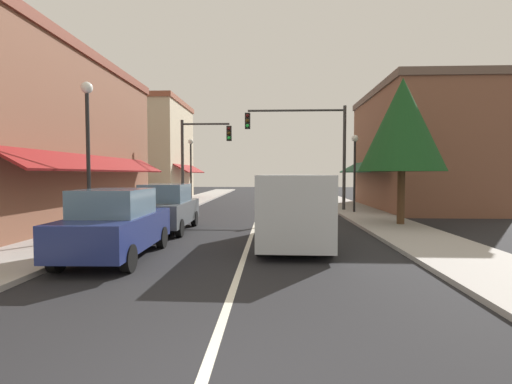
% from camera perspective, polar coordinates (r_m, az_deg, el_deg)
% --- Properties ---
extents(ground_plane, '(80.00, 80.00, 0.00)m').
position_cam_1_polar(ground_plane, '(21.39, 0.56, -2.99)').
color(ground_plane, black).
extents(sidewalk_left, '(2.60, 56.00, 0.12)m').
position_cam_1_polar(sidewalk_left, '(22.26, -13.75, -2.68)').
color(sidewalk_left, '#A39E99').
rests_on(sidewalk_left, ground).
extents(sidewalk_right, '(2.60, 56.00, 0.12)m').
position_cam_1_polar(sidewalk_right, '(21.90, 15.12, -2.79)').
color(sidewalk_right, '#A39E99').
rests_on(sidewalk_right, ground).
extents(lane_center_stripe, '(0.14, 52.00, 0.01)m').
position_cam_1_polar(lane_center_stripe, '(21.39, 0.56, -2.98)').
color(lane_center_stripe, silver).
rests_on(lane_center_stripe, ground).
extents(storefront_left_block, '(5.74, 14.20, 7.30)m').
position_cam_1_polar(storefront_left_block, '(18.17, -30.15, 7.15)').
color(storefront_left_block, brown).
rests_on(storefront_left_block, ground).
extents(storefront_right_block, '(6.80, 10.20, 7.23)m').
position_cam_1_polar(storefront_right_block, '(24.92, 23.35, 5.93)').
color(storefront_right_block, brown).
rests_on(storefront_right_block, ground).
extents(storefront_far_left, '(5.91, 8.20, 8.23)m').
position_cam_1_polar(storefront_far_left, '(32.83, -14.98, 6.13)').
color(storefront_far_left, '#BCAD8E').
rests_on(storefront_far_left, ground).
extents(parked_car_nearest_left, '(1.88, 4.15, 1.77)m').
position_cam_1_polar(parked_car_nearest_left, '(10.10, -20.64, -4.63)').
color(parked_car_nearest_left, navy).
rests_on(parked_car_nearest_left, ground).
extents(parked_car_second_left, '(1.86, 4.14, 1.77)m').
position_cam_1_polar(parked_car_second_left, '(14.40, -13.52, -2.36)').
color(parked_car_second_left, '#4C5156').
rests_on(parked_car_second_left, ground).
extents(van_in_lane, '(2.09, 5.22, 2.12)m').
position_cam_1_polar(van_in_lane, '(11.39, 5.60, -2.28)').
color(van_in_lane, '#B2B7BC').
rests_on(van_in_lane, ground).
extents(traffic_signal_mast_arm, '(5.72, 0.50, 6.00)m').
position_cam_1_polar(traffic_signal_mast_arm, '(21.54, 8.27, 8.01)').
color(traffic_signal_mast_arm, '#333333').
rests_on(traffic_signal_mast_arm, ground).
extents(traffic_signal_left_corner, '(3.15, 0.50, 5.44)m').
position_cam_1_polar(traffic_signal_left_corner, '(23.16, -8.71, 6.34)').
color(traffic_signal_left_corner, '#333333').
rests_on(traffic_signal_left_corner, ground).
extents(street_lamp_left_near, '(0.36, 0.36, 5.01)m').
position_cam_1_polar(street_lamp_left_near, '(12.89, -24.32, 7.88)').
color(street_lamp_left_near, black).
rests_on(street_lamp_left_near, ground).
extents(street_lamp_right_mid, '(0.36, 0.36, 4.22)m').
position_cam_1_polar(street_lamp_right_mid, '(20.57, 14.85, 4.75)').
color(street_lamp_right_mid, black).
rests_on(street_lamp_right_mid, ground).
extents(street_lamp_left_far, '(0.36, 0.36, 4.64)m').
position_cam_1_polar(street_lamp_left_far, '(27.15, -9.93, 4.83)').
color(street_lamp_left_far, black).
rests_on(street_lamp_left_far, ground).
extents(tree_right_near, '(3.41, 3.41, 6.00)m').
position_cam_1_polar(tree_right_near, '(16.34, 21.45, 9.50)').
color(tree_right_near, '#4C331E').
rests_on(tree_right_near, ground).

